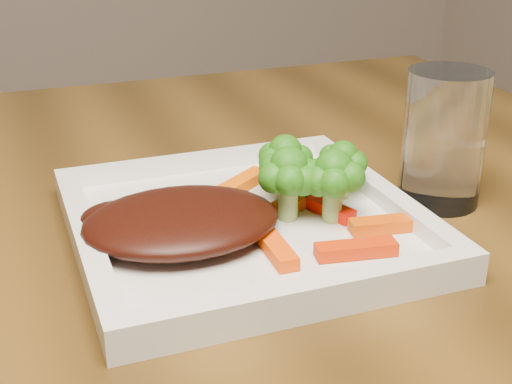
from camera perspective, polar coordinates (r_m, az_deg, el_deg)
name	(u,v)px	position (r m, az deg, el deg)	size (l,w,h in m)	color
plate	(245,229)	(0.58, -0.92, -2.94)	(0.27, 0.27, 0.01)	white
steak	(181,221)	(0.55, -5.99, -2.30)	(0.15, 0.12, 0.03)	#360E08
broccoli_0	(285,161)	(0.61, 2.35, 2.52)	(0.05, 0.05, 0.07)	#196210
broccoli_1	(343,163)	(0.61, 6.94, 2.35)	(0.05, 0.05, 0.06)	#286E12
broccoli_2	(333,187)	(0.57, 6.18, 0.42)	(0.06, 0.06, 0.06)	#297914
broccoli_3	(288,184)	(0.57, 2.61, 0.67)	(0.06, 0.06, 0.06)	#2B6A11
carrot_0	(356,249)	(0.53, 8.01, -4.56)	(0.06, 0.02, 0.01)	red
carrot_1	(388,224)	(0.57, 10.48, -2.55)	(0.06, 0.02, 0.01)	#D94903
carrot_2	(276,248)	(0.53, 1.59, -4.52)	(0.06, 0.02, 0.01)	#FB4904
carrot_4	(243,183)	(0.64, -1.07, 0.76)	(0.06, 0.02, 0.01)	#FF6004
carrot_5	(328,208)	(0.59, 5.78, -1.30)	(0.05, 0.01, 0.01)	#FD1504
carrot_6	(301,200)	(0.61, 3.62, -0.62)	(0.06, 0.02, 0.01)	#D85103
drinking_glass	(444,138)	(0.64, 14.79, 4.16)	(0.07, 0.07, 0.12)	white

